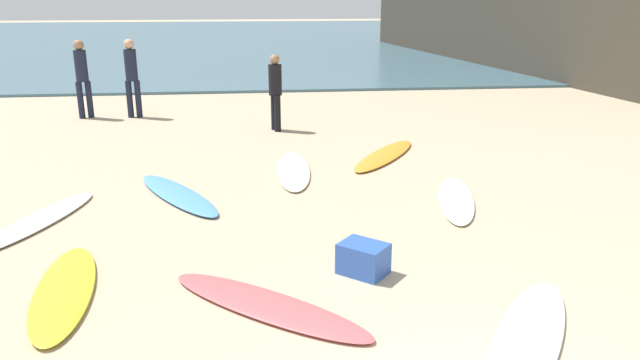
{
  "coord_description": "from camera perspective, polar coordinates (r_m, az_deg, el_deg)",
  "views": [
    {
      "loc": [
        -1.45,
        -3.06,
        2.94
      ],
      "look_at": [
        -0.54,
        5.24,
        0.3
      ],
      "focal_mm": 34.06,
      "sensor_mm": 36.0,
      "label": 1
    }
  ],
  "objects": [
    {
      "name": "surfboard_4",
      "position": [
        5.97,
        -4.98,
        -11.64
      ],
      "size": [
        2.13,
        1.89,
        0.06
      ],
      "primitive_type": "ellipsoid",
      "rotation": [
        0.0,
        0.0,
        0.88
      ],
      "color": "#D25659",
      "rests_on": "ground_plane"
    },
    {
      "name": "surfboard_5",
      "position": [
        9.19,
        -13.22,
        -1.33
      ],
      "size": [
        1.64,
        2.29,
        0.08
      ],
      "primitive_type": "ellipsoid",
      "rotation": [
        0.0,
        0.0,
        0.54
      ],
      "color": "#4F91D6",
      "rests_on": "ground_plane"
    },
    {
      "name": "surfboard_0",
      "position": [
        8.99,
        12.67,
        -1.77
      ],
      "size": [
        1.03,
        2.15,
        0.06
      ],
      "primitive_type": "ellipsoid",
      "rotation": [
        0.0,
        0.0,
        2.88
      ],
      "color": "white",
      "rests_on": "ground_plane"
    },
    {
      "name": "beachgoer_far",
      "position": [
        15.37,
        -21.46,
        9.2
      ],
      "size": [
        0.36,
        0.36,
        1.82
      ],
      "rotation": [
        0.0,
        0.0,
        3.5
      ],
      "color": "#191E33",
      "rests_on": "ground_plane"
    },
    {
      "name": "surfboard_2",
      "position": [
        6.71,
        -22.91,
        -9.53
      ],
      "size": [
        0.86,
        2.21,
        0.08
      ],
      "primitive_type": "ellipsoid",
      "rotation": [
        0.0,
        0.0,
        0.14
      ],
      "color": "yellow",
      "rests_on": "ground_plane"
    },
    {
      "name": "beachgoer_mid",
      "position": [
        13.07,
        -4.22,
        8.52
      ],
      "size": [
        0.35,
        0.35,
        1.63
      ],
      "rotation": [
        0.0,
        0.0,
        5.03
      ],
      "color": "black",
      "rests_on": "ground_plane"
    },
    {
      "name": "beach_cooler",
      "position": [
        6.58,
        4.09,
        -7.38
      ],
      "size": [
        0.61,
        0.6,
        0.34
      ],
      "primitive_type": "cube",
      "rotation": [
        0.0,
        0.0,
        2.43
      ],
      "color": "#2D56B2",
      "rests_on": "ground_plane"
    },
    {
      "name": "surfboard_1",
      "position": [
        10.16,
        -2.52,
        0.91
      ],
      "size": [
        0.65,
        2.32,
        0.07
      ],
      "primitive_type": "ellipsoid",
      "rotation": [
        0.0,
        0.0,
        -0.04
      ],
      "color": "#F6E9BE",
      "rests_on": "ground_plane"
    },
    {
      "name": "surfboard_3",
      "position": [
        11.14,
        6.09,
        2.33
      ],
      "size": [
        1.8,
        2.35,
        0.07
      ],
      "primitive_type": "ellipsoid",
      "rotation": [
        0.0,
        0.0,
        -0.58
      ],
      "color": "orange",
      "rests_on": "ground_plane"
    },
    {
      "name": "surfboard_6",
      "position": [
        8.8,
        -24.86,
        -3.43
      ],
      "size": [
        1.22,
        2.31,
        0.06
      ],
      "primitive_type": "ellipsoid",
      "rotation": [
        0.0,
        0.0,
        -0.34
      ],
      "color": "silver",
      "rests_on": "ground_plane"
    },
    {
      "name": "surfboard_7",
      "position": [
        5.74,
        18.92,
        -13.92
      ],
      "size": [
        1.78,
        2.26,
        0.06
      ],
      "primitive_type": "ellipsoid",
      "rotation": [
        0.0,
        0.0,
        -0.59
      ],
      "color": "white",
      "rests_on": "ground_plane"
    },
    {
      "name": "ocean_water",
      "position": [
        38.05,
        -4.19,
        13.13
      ],
      "size": [
        120.0,
        40.0,
        0.08
      ],
      "primitive_type": "cube",
      "color": "#426675",
      "rests_on": "ground_plane"
    },
    {
      "name": "beachgoer_near",
      "position": [
        15.07,
        -17.28,
        9.51
      ],
      "size": [
        0.34,
        0.28,
        1.83
      ],
      "rotation": [
        0.0,
        0.0,
        3.14
      ],
      "color": "#191E33",
      "rests_on": "ground_plane"
    }
  ]
}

